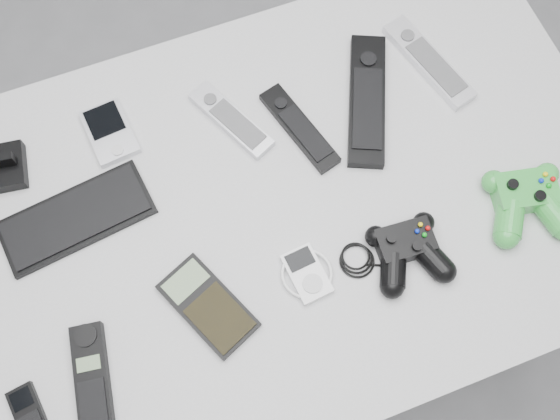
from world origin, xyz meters
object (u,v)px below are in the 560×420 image
object	(u,v)px
mp3_player	(307,274)
controller_black	(408,249)
mobile_phone	(29,415)
controller_green	(528,199)
pda_keyboard	(76,218)
cordless_handset	(92,376)
calculator	(208,306)
remote_silver_a	(231,120)
remote_black_a	(299,128)
remote_black_b	(367,99)
remote_silver_b	(429,62)
desk	(280,218)
pda	(110,132)

from	to	relation	value
mp3_player	controller_black	world-z (taller)	controller_black
mobile_phone	controller_green	bearing A→B (deg)	-5.36
pda_keyboard	controller_black	xyz separation A→B (m)	(0.50, -0.25, 0.01)
mp3_player	cordless_handset	bearing A→B (deg)	-179.85
calculator	remote_silver_a	bearing A→B (deg)	41.08
calculator	pda_keyboard	bearing A→B (deg)	102.47
remote_black_a	remote_black_b	distance (m)	0.13
remote_silver_b	remote_silver_a	bearing A→B (deg)	162.90
remote_black_a	mp3_player	world-z (taller)	remote_black_a
cordless_handset	desk	bearing A→B (deg)	32.65
desk	cordless_handset	world-z (taller)	cordless_handset
remote_silver_a	remote_silver_b	bearing A→B (deg)	-27.28
remote_silver_b	controller_black	world-z (taller)	controller_black
cordless_handset	pda_keyboard	bearing A→B (deg)	89.35
remote_black_a	cordless_handset	bearing A→B (deg)	-162.81
remote_black_a	controller_green	xyz separation A→B (m)	(0.31, -0.27, 0.02)
calculator	controller_green	xyz separation A→B (m)	(0.56, -0.02, 0.02)
remote_black_a	controller_black	world-z (taller)	controller_black
pda	remote_black_a	xyz separation A→B (m)	(0.32, -0.11, 0.00)
calculator	mp3_player	world-z (taller)	same
calculator	pda	bearing A→B (deg)	76.79
remote_silver_a	controller_black	distance (m)	0.39
remote_silver_a	remote_black_a	world-z (taller)	same
calculator	controller_green	world-z (taller)	controller_green
pda	remote_black_b	world-z (taller)	remote_black_b
remote_silver_a	remote_black_b	distance (m)	0.25
pda	controller_black	xyz separation A→B (m)	(0.40, -0.39, 0.01)
remote_black_a	remote_silver_b	world-z (taller)	remote_silver_b
remote_silver_a	desk	bearing A→B (deg)	-106.78
remote_black_b	calculator	world-z (taller)	remote_black_b
remote_silver_b	cordless_handset	xyz separation A→B (m)	(-0.73, -0.33, 0.00)
desk	pda	world-z (taller)	pda
desk	controller_black	bearing A→B (deg)	-43.66
pda_keyboard	controller_black	world-z (taller)	controller_black
pda	calculator	xyz separation A→B (m)	(0.06, -0.36, -0.00)
pda	cordless_handset	distance (m)	0.42
pda_keyboard	remote_black_a	bearing A→B (deg)	-3.80
controller_black	mobile_phone	bearing A→B (deg)	-172.92
cordless_handset	controller_green	size ratio (longest dim) A/B	1.05
pda_keyboard	mp3_player	bearing A→B (deg)	-42.08
remote_black_b	controller_green	distance (m)	0.33
desk	remote_black_b	bearing A→B (deg)	30.62
desk	remote_silver_a	xyz separation A→B (m)	(-0.03, 0.18, 0.08)
desk	remote_silver_b	world-z (taller)	remote_silver_b
remote_silver_a	remote_black_b	xyz separation A→B (m)	(0.24, -0.05, 0.00)
pda_keyboard	remote_black_a	xyz separation A→B (m)	(0.41, 0.02, 0.00)
remote_silver_a	calculator	bearing A→B (deg)	-140.47
desk	calculator	bearing A→B (deg)	-143.89
remote_silver_a	mobile_phone	bearing A→B (deg)	-165.82
mobile_phone	calculator	bearing A→B (deg)	3.57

